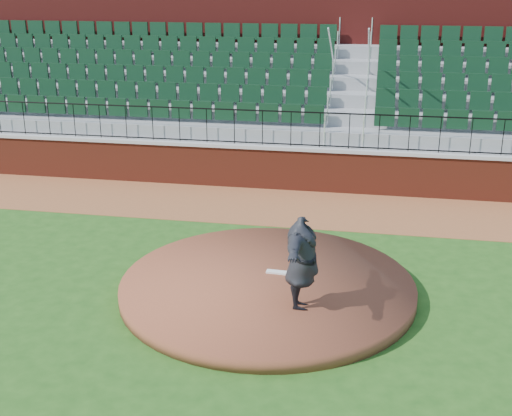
{
  "coord_description": "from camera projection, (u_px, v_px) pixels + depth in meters",
  "views": [
    {
      "loc": [
        2.41,
        -11.53,
        5.96
      ],
      "look_at": [
        0.0,
        1.5,
        1.3
      ],
      "focal_mm": 46.53,
      "sensor_mm": 36.0,
      "label": 1
    }
  ],
  "objects": [
    {
      "name": "ground",
      "position": [
        242.0,
        295.0,
        13.09
      ],
      "size": [
        90.0,
        90.0,
        0.0
      ],
      "primitive_type": "plane",
      "color": "#214F16",
      "rests_on": "ground"
    },
    {
      "name": "wall_railing",
      "position": [
        291.0,
        129.0,
        18.98
      ],
      "size": [
        34.0,
        0.05,
        1.0
      ],
      "primitive_type": null,
      "color": "black",
      "rests_on": "wall_cap"
    },
    {
      "name": "seating_stands",
      "position": [
        302.0,
        96.0,
        21.35
      ],
      "size": [
        34.0,
        5.1,
        4.6
      ],
      "primitive_type": null,
      "color": "gray",
      "rests_on": "ground"
    },
    {
      "name": "pitchers_mound",
      "position": [
        267.0,
        286.0,
        13.16
      ],
      "size": [
        5.82,
        5.82,
        0.25
      ],
      "primitive_type": "cylinder",
      "color": "brown",
      "rests_on": "ground"
    },
    {
      "name": "field_wall",
      "position": [
        290.0,
        169.0,
        19.38
      ],
      "size": [
        34.0,
        0.35,
        1.2
      ],
      "primitive_type": "cube",
      "color": "maroon",
      "rests_on": "ground"
    },
    {
      "name": "warning_track",
      "position": [
        282.0,
        206.0,
        18.1
      ],
      "size": [
        34.0,
        3.2,
        0.01
      ],
      "primitive_type": "cube",
      "color": "brown",
      "rests_on": "ground"
    },
    {
      "name": "pitching_rubber",
      "position": [
        280.0,
        272.0,
        13.44
      ],
      "size": [
        0.57,
        0.17,
        0.04
      ],
      "primitive_type": "cube",
      "rotation": [
        0.0,
        0.0,
        -0.06
      ],
      "color": "white",
      "rests_on": "pitchers_mound"
    },
    {
      "name": "concourse_wall",
      "position": [
        312.0,
        70.0,
        23.79
      ],
      "size": [
        34.0,
        0.5,
        5.5
      ],
      "primitive_type": "cube",
      "color": "maroon",
      "rests_on": "ground"
    },
    {
      "name": "pitcher",
      "position": [
        302.0,
        263.0,
        11.77
      ],
      "size": [
        0.68,
        2.19,
        1.76
      ],
      "primitive_type": "imported",
      "rotation": [
        0.0,
        0.0,
        1.61
      ],
      "color": "black",
      "rests_on": "pitchers_mound"
    },
    {
      "name": "wall_cap",
      "position": [
        291.0,
        148.0,
        19.17
      ],
      "size": [
        34.0,
        0.45,
        0.1
      ],
      "primitive_type": "cube",
      "color": "#B7B7B7",
      "rests_on": "field_wall"
    }
  ]
}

